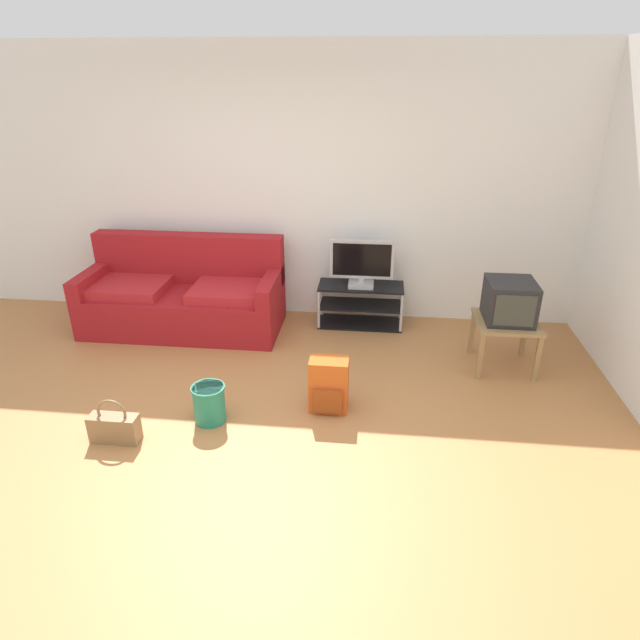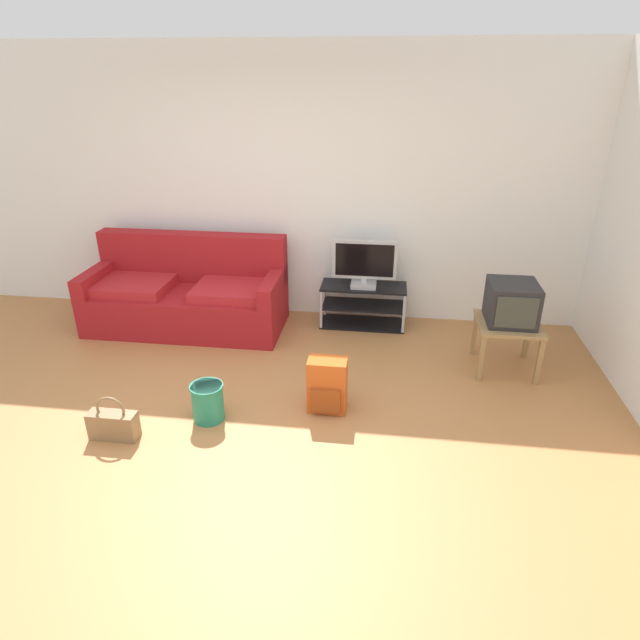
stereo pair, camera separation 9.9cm
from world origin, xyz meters
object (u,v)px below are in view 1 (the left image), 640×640
Objects in this scene: side_table at (506,328)px; crt_tv at (510,301)px; backpack at (329,385)px; tv_stand at (360,305)px; handbag at (114,427)px; couch at (184,297)px; flat_tv at (362,264)px; cleaning_bucket at (209,403)px.

side_table is 1.24× the size of crt_tv.
side_table is at bearing 56.50° from backpack.
handbag is (-1.66, -2.16, -0.10)m from tv_stand.
tv_stand is (1.79, 0.24, -0.11)m from couch.
crt_tv is at bearing -28.85° from flat_tv.
side_table is at bearing -90.00° from crt_tv.
cleaning_bucket is (-2.35, -1.11, -0.47)m from crt_tv.
flat_tv is (-0.00, -0.02, 0.45)m from tv_stand.
couch is 1.83m from flat_tv.
handbag reaches higher than cleaning_bucket.
side_table is 2.61m from cleaning_bucket.
crt_tv reaches higher than handbag.
flat_tv is 1.48m from crt_tv.
tv_stand is at bearing 90.00° from flat_tv.
tv_stand is 2.93× the size of cleaning_bucket.
tv_stand is at bearing 149.86° from side_table.
flat_tv is (1.79, 0.22, 0.34)m from couch.
side_table is 1.52× the size of handbag.
backpack reaches higher than handbag.
side_table reaches higher than handbag.
backpack is (-0.18, -1.57, -0.46)m from flat_tv.
handbag is at bearing -154.53° from side_table.
flat_tv reaches higher than couch.
crt_tv is at bearing 25.25° from cleaning_bucket.
crt_tv is 1.22× the size of handbag.
backpack is at bearing -96.46° from tv_stand.
backpack is (1.61, -1.35, -0.12)m from couch.
side_table is at bearing -30.14° from tv_stand.
handbag is at bearing -152.47° from cleaning_bucket.
couch is at bearing -172.36° from tv_stand.
cleaning_bucket is (-1.06, -1.85, -0.06)m from tv_stand.
handbag is at bearing -132.06° from backpack.
crt_tv is (1.30, -0.71, -0.04)m from flat_tv.
side_table reaches higher than tv_stand.
tv_stand is at bearing 150.40° from crt_tv.
flat_tv is 2.77m from handbag.
tv_stand is 2.73m from handbag.
couch is 3.10× the size of flat_tv.
cleaning_bucket is (0.60, 0.31, 0.04)m from handbag.
flat_tv is 1.52m from side_table.
crt_tv is at bearing 56.97° from backpack.
crt_tv is 3.32m from handbag.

